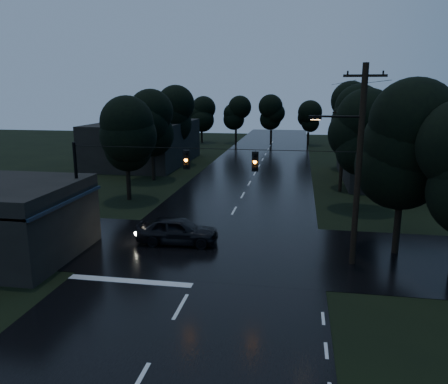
% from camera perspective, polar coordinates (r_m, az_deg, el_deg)
% --- Properties ---
extents(main_road, '(12.00, 120.00, 0.02)m').
position_cam_1_polar(main_road, '(42.09, 3.33, 1.12)').
color(main_road, black).
rests_on(main_road, ground).
extents(cross_street, '(60.00, 9.00, 0.02)m').
position_cam_1_polar(cross_street, '(24.95, -1.41, -7.36)').
color(cross_street, black).
rests_on(cross_street, ground).
extents(building_far_right, '(10.00, 14.00, 4.40)m').
position_cam_1_polar(building_far_right, '(46.37, 21.46, 4.11)').
color(building_far_right, black).
rests_on(building_far_right, ground).
extents(building_far_left, '(10.00, 16.00, 5.00)m').
position_cam_1_polar(building_far_left, '(54.56, -10.26, 6.34)').
color(building_far_left, black).
rests_on(building_far_left, ground).
extents(utility_pole_main, '(3.50, 0.30, 10.00)m').
position_cam_1_polar(utility_pole_main, '(22.38, 16.99, 3.64)').
color(utility_pole_main, black).
rests_on(utility_pole_main, ground).
extents(utility_pole_far, '(2.00, 0.30, 7.50)m').
position_cam_1_polar(utility_pole_far, '(39.40, 15.21, 5.59)').
color(utility_pole_far, black).
rests_on(utility_pole_far, ground).
extents(anchor_pole_left, '(0.18, 0.18, 6.00)m').
position_cam_1_polar(anchor_pole_left, '(25.67, -18.56, -0.46)').
color(anchor_pole_left, black).
rests_on(anchor_pole_left, ground).
extents(span_signals, '(15.00, 0.37, 1.12)m').
position_cam_1_polar(span_signals, '(22.55, -0.59, 4.24)').
color(span_signals, black).
rests_on(span_signals, ground).
extents(tree_corner_near, '(4.48, 4.48, 9.44)m').
position_cam_1_polar(tree_corner_near, '(24.69, 22.54, 5.77)').
color(tree_corner_near, black).
rests_on(tree_corner_near, ground).
extents(tree_left_a, '(3.92, 3.92, 8.26)m').
position_cam_1_polar(tree_left_a, '(35.78, -12.66, 7.21)').
color(tree_left_a, black).
rests_on(tree_left_a, ground).
extents(tree_left_b, '(4.20, 4.20, 8.85)m').
position_cam_1_polar(tree_left_b, '(43.42, -9.41, 8.83)').
color(tree_left_b, black).
rests_on(tree_left_b, ground).
extents(tree_left_c, '(4.48, 4.48, 9.44)m').
position_cam_1_polar(tree_left_c, '(53.09, -6.49, 10.07)').
color(tree_left_c, black).
rests_on(tree_left_c, ground).
extents(tree_right_a, '(4.20, 4.20, 8.85)m').
position_cam_1_polar(tree_right_a, '(33.37, 17.50, 7.17)').
color(tree_right_a, black).
rests_on(tree_right_a, ground).
extents(tree_right_b, '(4.48, 4.48, 9.44)m').
position_cam_1_polar(tree_right_b, '(41.33, 16.95, 8.76)').
color(tree_right_b, black).
rests_on(tree_right_b, ground).
extents(tree_right_c, '(4.76, 4.76, 10.03)m').
position_cam_1_polar(tree_right_c, '(51.29, 16.32, 9.95)').
color(tree_right_c, black).
rests_on(tree_right_c, ground).
extents(car, '(4.81, 2.12, 1.61)m').
position_cam_1_polar(car, '(25.59, -6.08, -4.99)').
color(car, black).
rests_on(car, ground).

